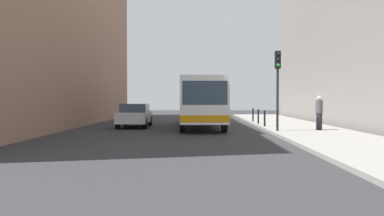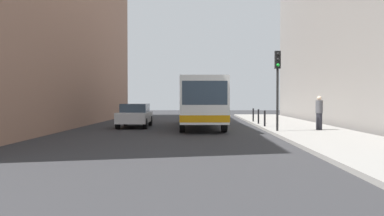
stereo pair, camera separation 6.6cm
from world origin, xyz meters
TOP-DOWN VIEW (x-y plane):
  - ground_plane at (0.00, 0.00)m, footprint 80.00×80.00m
  - sidewalk at (5.40, 0.00)m, footprint 4.40×40.00m
  - building_right at (11.50, 4.00)m, footprint 7.00×32.00m
  - bus at (-0.40, 3.04)m, footprint 2.93×11.11m
  - car_beside_bus at (-4.54, 2.93)m, footprint 1.93×4.43m
  - traffic_light at (3.55, -1.83)m, footprint 0.28×0.33m
  - bollard_near at (3.45, 1.57)m, footprint 0.11×0.11m
  - bollard_mid at (3.45, 4.14)m, footprint 0.11×0.11m
  - bollard_far at (3.45, 6.71)m, footprint 0.11×0.11m
  - pedestrian_near_signal at (5.92, -1.04)m, footprint 0.38×0.38m

SIDE VIEW (x-z plane):
  - ground_plane at x=0.00m, z-range 0.00..0.00m
  - sidewalk at x=5.40m, z-range 0.00..0.15m
  - bollard_near at x=3.45m, z-range 0.15..1.10m
  - bollard_mid at x=3.45m, z-range 0.15..1.10m
  - bollard_far at x=3.45m, z-range 0.15..1.10m
  - car_beside_bus at x=-4.54m, z-range 0.04..1.52m
  - pedestrian_near_signal at x=5.92m, z-range 0.15..1.96m
  - bus at x=-0.40m, z-range 0.23..3.23m
  - traffic_light at x=3.55m, z-range 0.96..5.06m
  - building_right at x=11.50m, z-range 0.00..13.14m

